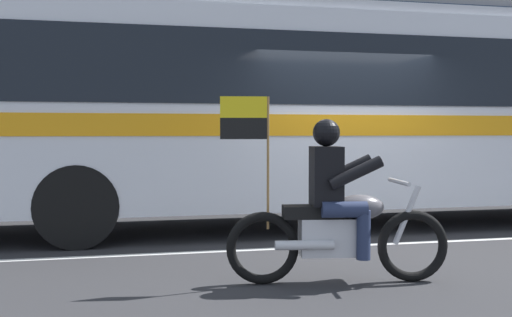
% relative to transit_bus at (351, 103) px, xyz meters
% --- Properties ---
extents(ground_plane, '(60.00, 60.00, 0.00)m').
position_rel_transit_bus_xyz_m(ground_plane, '(-0.56, -1.19, -1.88)').
color(ground_plane, '#2B2B2D').
extents(sidewalk_curb, '(28.00, 3.80, 0.15)m').
position_rel_transit_bus_xyz_m(sidewalk_curb, '(-0.56, 3.91, -1.81)').
color(sidewalk_curb, gray).
rests_on(sidewalk_curb, ground_plane).
extents(lane_center_stripe, '(26.60, 0.14, 0.01)m').
position_rel_transit_bus_xyz_m(lane_center_stripe, '(-0.56, -1.79, -1.88)').
color(lane_center_stripe, silver).
rests_on(lane_center_stripe, ground_plane).
extents(transit_bus, '(13.19, 2.71, 3.22)m').
position_rel_transit_bus_xyz_m(transit_bus, '(0.00, 0.00, 0.00)').
color(transit_bus, silver).
rests_on(transit_bus, ground_plane).
extents(motorcycle_with_rider, '(2.17, 0.70, 1.78)m').
position_rel_transit_bus_xyz_m(motorcycle_with_rider, '(-1.64, -3.71, -1.22)').
color(motorcycle_with_rider, black).
rests_on(motorcycle_with_rider, ground_plane).
extents(fire_hydrant, '(0.22, 0.30, 0.75)m').
position_rel_transit_bus_xyz_m(fire_hydrant, '(2.37, 3.18, -1.37)').
color(fire_hydrant, red).
rests_on(fire_hydrant, sidewalk_curb).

